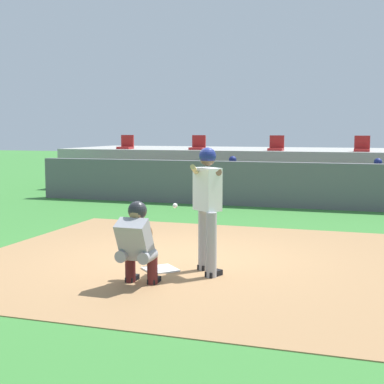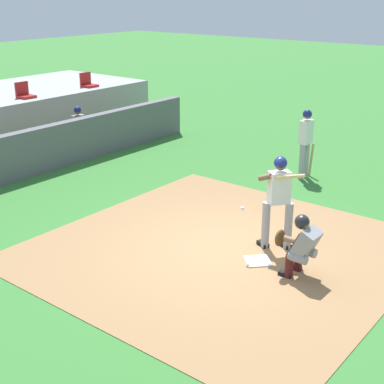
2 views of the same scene
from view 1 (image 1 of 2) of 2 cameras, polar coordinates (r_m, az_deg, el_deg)
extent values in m
plane|color=#387A33|center=(8.90, -1.40, -6.89)|extent=(80.00, 80.00, 0.00)
cube|color=#9E754C|center=(8.90, -1.40, -6.85)|extent=(6.40, 6.40, 0.01)
cube|color=white|center=(8.17, -3.27, -7.94)|extent=(0.62, 0.62, 0.02)
cylinder|color=#99999E|center=(8.08, 1.18, -4.92)|extent=(0.15, 0.15, 0.92)
cylinder|color=#99999E|center=(7.69, 2.00, -5.50)|extent=(0.15, 0.15, 0.92)
cube|color=white|center=(7.77, 1.59, 0.30)|extent=(0.45, 0.42, 0.60)
sphere|color=brown|center=(7.73, 1.60, 3.47)|extent=(0.21, 0.21, 0.21)
sphere|color=navy|center=(7.73, 1.61, 3.73)|extent=(0.24, 0.24, 0.24)
cylinder|color=brown|center=(7.98, 0.56, 1.98)|extent=(0.15, 0.27, 0.17)
cylinder|color=brown|center=(7.85, 1.67, 1.90)|extent=(0.49, 0.45, 0.18)
cylinder|color=tan|center=(7.67, 0.37, 2.16)|extent=(0.24, 0.84, 0.24)
cube|color=black|center=(8.22, 1.44, -7.69)|extent=(0.21, 0.29, 0.09)
cube|color=black|center=(7.83, 2.26, -8.41)|extent=(0.21, 0.29, 0.09)
cylinder|color=gray|center=(7.37, -6.88, -6.39)|extent=(0.16, 0.32, 0.16)
cylinder|color=#4C1919|center=(7.55, -6.36, -7.72)|extent=(0.14, 0.14, 0.42)
cube|color=black|center=(7.64, -6.16, -8.85)|extent=(0.11, 0.24, 0.08)
cylinder|color=gray|center=(7.24, -4.57, -6.60)|extent=(0.16, 0.32, 0.16)
cylinder|color=#4C1919|center=(7.42, -4.10, -7.93)|extent=(0.14, 0.14, 0.42)
cube|color=black|center=(7.52, -3.91, -9.08)|extent=(0.11, 0.24, 0.08)
cube|color=gray|center=(7.21, -5.92, -4.87)|extent=(0.40, 0.44, 0.57)
cube|color=#2D2D33|center=(7.32, -5.53, -4.69)|extent=(0.38, 0.26, 0.45)
sphere|color=#996B4C|center=(7.22, -5.69, -2.10)|extent=(0.21, 0.21, 0.21)
sphere|color=#232328|center=(7.24, -5.62, -1.92)|extent=(0.25, 0.25, 0.25)
cylinder|color=#996B4C|center=(7.43, -5.48, -4.53)|extent=(0.10, 0.45, 0.10)
ellipsoid|color=brown|center=(7.65, -5.07, -4.22)|extent=(0.28, 0.12, 0.30)
sphere|color=white|center=(8.35, -1.75, -1.41)|extent=(0.07, 0.07, 0.07)
cube|color=#59595E|center=(15.02, 6.82, 0.82)|extent=(13.00, 0.30, 1.20)
cube|color=olive|center=(16.04, 7.49, -0.19)|extent=(11.80, 0.44, 0.45)
cylinder|color=#939399|center=(16.00, 3.55, 0.79)|extent=(0.15, 0.40, 0.15)
cylinder|color=#939399|center=(15.83, 3.36, -0.23)|extent=(0.13, 0.13, 0.45)
cube|color=maroon|center=(15.81, 3.31, -0.91)|extent=(0.11, 0.24, 0.08)
cylinder|color=#939399|center=(15.94, 4.45, 0.77)|extent=(0.15, 0.40, 0.15)
cylinder|color=#939399|center=(15.77, 4.28, -0.26)|extent=(0.13, 0.13, 0.45)
cube|color=maroon|center=(15.74, 4.23, -0.95)|extent=(0.11, 0.24, 0.08)
cube|color=gray|center=(16.15, 4.20, 1.80)|extent=(0.36, 0.22, 0.54)
sphere|color=beige|center=(16.13, 4.21, 3.19)|extent=(0.20, 0.20, 0.20)
sphere|color=navy|center=(16.13, 4.21, 3.33)|extent=(0.22, 0.22, 0.22)
cylinder|color=beige|center=(16.08, 3.38, 1.40)|extent=(0.09, 0.41, 0.22)
cylinder|color=beige|center=(15.98, 4.77, 1.36)|extent=(0.09, 0.41, 0.22)
cylinder|color=#939399|center=(15.50, 18.02, 0.31)|extent=(0.15, 0.40, 0.15)
cylinder|color=#939399|center=(15.33, 17.99, -0.75)|extent=(0.13, 0.13, 0.45)
cube|color=maroon|center=(15.31, 17.96, -1.45)|extent=(0.11, 0.24, 0.08)
cylinder|color=#939399|center=(15.51, 18.98, 0.28)|extent=(0.15, 0.40, 0.15)
cylinder|color=#939399|center=(15.34, 18.96, -0.78)|extent=(0.13, 0.13, 0.45)
cube|color=maroon|center=(15.31, 18.94, -1.49)|extent=(0.11, 0.24, 0.08)
cube|color=gray|center=(15.70, 18.53, 1.36)|extent=(0.36, 0.22, 0.54)
sphere|color=brown|center=(15.67, 18.58, 2.78)|extent=(0.20, 0.20, 0.20)
sphere|color=navy|center=(15.67, 18.59, 2.92)|extent=(0.22, 0.22, 0.22)
cylinder|color=brown|center=(15.57, 17.78, 0.95)|extent=(0.09, 0.41, 0.22)
cube|color=#9E9E99|center=(19.34, 9.34, 2.31)|extent=(15.00, 4.40, 1.40)
cube|color=#A51E1E|center=(19.26, -6.89, 4.54)|extent=(0.46, 0.46, 0.08)
cube|color=#A51E1E|center=(19.43, -6.65, 5.26)|extent=(0.46, 0.06, 0.40)
cube|color=#A51E1E|center=(18.32, 0.54, 4.49)|extent=(0.46, 0.46, 0.08)
cube|color=#A51E1E|center=(18.51, 0.72, 5.25)|extent=(0.46, 0.06, 0.40)
cube|color=#A51E1E|center=(17.72, 8.61, 4.35)|extent=(0.46, 0.46, 0.08)
cube|color=#A51E1E|center=(17.91, 8.73, 5.14)|extent=(0.46, 0.06, 0.40)
cube|color=#A51E1E|center=(17.49, 17.07, 4.12)|extent=(0.46, 0.46, 0.08)
cube|color=#A51E1E|center=(17.68, 17.10, 4.92)|extent=(0.46, 0.06, 0.40)
camera|label=2|loc=(11.28, -59.01, 16.64)|focal=52.25mm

